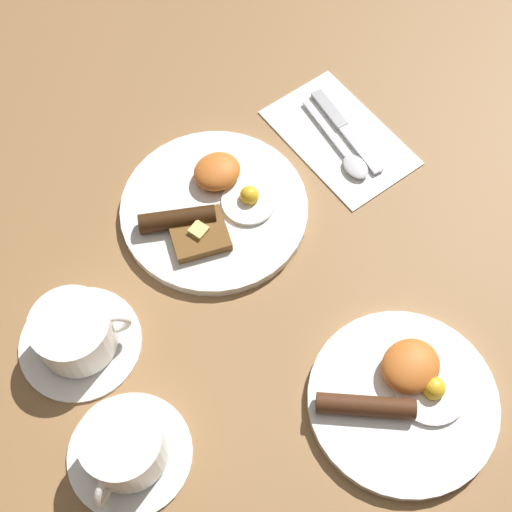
{
  "coord_description": "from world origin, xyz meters",
  "views": [
    {
      "loc": [
        0.26,
        0.42,
        0.81
      ],
      "look_at": [
        0.01,
        0.1,
        0.03
      ],
      "focal_mm": 50.0,
      "sensor_mm": 36.0,
      "label": 1
    }
  ],
  "objects_px": {
    "breakfast_plate_near": "(213,207)",
    "teacup_far": "(125,448)",
    "teacup_near": "(76,334)",
    "spoon": "(348,158)",
    "breakfast_plate_far": "(403,396)",
    "knife": "(343,126)"
  },
  "relations": [
    {
      "from": "breakfast_plate_near",
      "to": "teacup_near",
      "type": "xyz_separation_m",
      "value": [
        0.24,
        0.05,
        0.02
      ]
    },
    {
      "from": "breakfast_plate_near",
      "to": "breakfast_plate_far",
      "type": "bearing_deg",
      "value": 93.5
    },
    {
      "from": "breakfast_plate_far",
      "to": "teacup_near",
      "type": "xyz_separation_m",
      "value": [
        0.26,
        -0.29,
        0.02
      ]
    },
    {
      "from": "teacup_far",
      "to": "knife",
      "type": "relative_size",
      "value": 0.86
    },
    {
      "from": "teacup_far",
      "to": "breakfast_plate_far",
      "type": "bearing_deg",
      "value": 153.77
    },
    {
      "from": "teacup_near",
      "to": "knife",
      "type": "height_order",
      "value": "teacup_near"
    },
    {
      "from": "teacup_near",
      "to": "breakfast_plate_far",
      "type": "bearing_deg",
      "value": 131.8
    },
    {
      "from": "breakfast_plate_near",
      "to": "spoon",
      "type": "height_order",
      "value": "breakfast_plate_near"
    },
    {
      "from": "teacup_near",
      "to": "spoon",
      "type": "distance_m",
      "value": 0.43
    },
    {
      "from": "breakfast_plate_far",
      "to": "teacup_far",
      "type": "xyz_separation_m",
      "value": [
        0.28,
        -0.14,
        0.02
      ]
    },
    {
      "from": "teacup_near",
      "to": "spoon",
      "type": "xyz_separation_m",
      "value": [
        -0.43,
        -0.0,
        -0.02
      ]
    },
    {
      "from": "teacup_near",
      "to": "knife",
      "type": "distance_m",
      "value": 0.46
    },
    {
      "from": "breakfast_plate_near",
      "to": "teacup_far",
      "type": "relative_size",
      "value": 1.76
    },
    {
      "from": "knife",
      "to": "spoon",
      "type": "height_order",
      "value": "spoon"
    },
    {
      "from": "teacup_far",
      "to": "teacup_near",
      "type": "bearing_deg",
      "value": -100.43
    },
    {
      "from": "breakfast_plate_far",
      "to": "knife",
      "type": "bearing_deg",
      "value": -121.24
    },
    {
      "from": "breakfast_plate_near",
      "to": "breakfast_plate_far",
      "type": "xyz_separation_m",
      "value": [
        -0.02,
        0.34,
        0.0
      ]
    },
    {
      "from": "breakfast_plate_near",
      "to": "spoon",
      "type": "relative_size",
      "value": 1.6
    },
    {
      "from": "teacup_near",
      "to": "teacup_far",
      "type": "xyz_separation_m",
      "value": [
        0.03,
        0.15,
        0.0
      ]
    },
    {
      "from": "breakfast_plate_near",
      "to": "teacup_near",
      "type": "bearing_deg",
      "value": 12.34
    },
    {
      "from": "breakfast_plate_far",
      "to": "teacup_far",
      "type": "distance_m",
      "value": 0.32
    },
    {
      "from": "breakfast_plate_far",
      "to": "spoon",
      "type": "relative_size",
      "value": 1.42
    }
  ]
}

